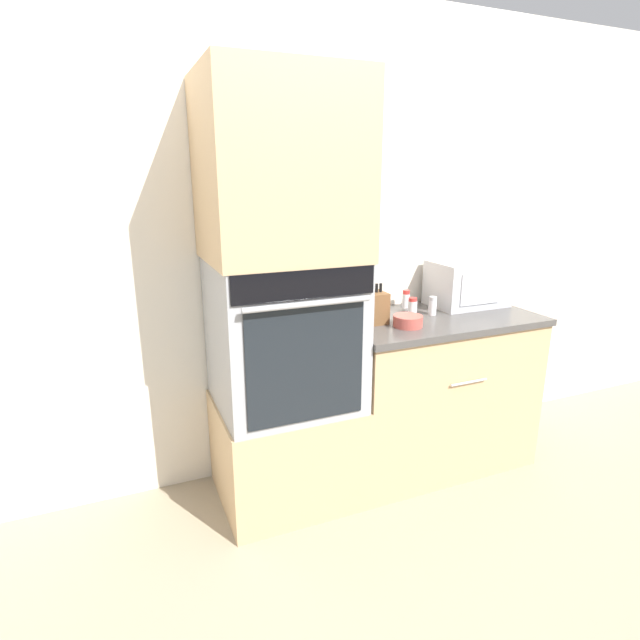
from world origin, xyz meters
name	(u,v)px	position (x,y,z in m)	size (l,w,h in m)	color
ground_plane	(371,510)	(0.00, 0.00, 0.00)	(12.00, 12.00, 0.00)	gray
wall_back	(322,246)	(0.00, 0.63, 1.25)	(8.00, 0.05, 2.50)	silver
oven_cabinet_base	(286,448)	(-0.34, 0.30, 0.26)	(0.68, 0.60, 0.53)	tan
wall_oven	(284,334)	(-0.34, 0.30, 0.89)	(0.66, 0.64, 0.72)	#9EA0A5
oven_cabinet_upper	(280,169)	(-0.34, 0.30, 1.65)	(0.68, 0.60, 0.80)	tan
counter_unit	(431,389)	(0.54, 0.30, 0.44)	(1.10, 0.63, 0.88)	tan
microwave	(467,283)	(0.84, 0.43, 1.01)	(0.43, 0.30, 0.26)	#B2B5BA
knife_block	(376,307)	(0.17, 0.31, 0.96)	(0.09, 0.13, 0.21)	brown
bowl	(408,321)	(0.28, 0.19, 0.91)	(0.15, 0.15, 0.06)	#B24C42
condiment_jar_near	(433,306)	(0.53, 0.33, 0.93)	(0.04, 0.04, 0.10)	silver
condiment_jar_mid	(412,306)	(0.45, 0.40, 0.92)	(0.05, 0.05, 0.09)	silver
condiment_jar_far	(352,313)	(0.06, 0.37, 0.93)	(0.06, 0.06, 0.09)	#427047
condiment_jar_back	(406,299)	(0.48, 0.52, 0.93)	(0.04, 0.04, 0.10)	silver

